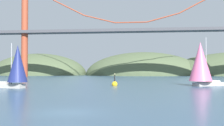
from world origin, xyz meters
name	(u,v)px	position (x,y,z in m)	size (l,w,h in m)	color
ground_plane	(67,113)	(0.00, 0.00, 0.00)	(360.00, 360.00, 0.00)	#385670
headland_center	(143,75)	(5.00, 135.00, 0.00)	(64.09, 44.00, 25.41)	#4C5B3D
headland_left	(39,75)	(-55.00, 135.00, 0.00)	(55.32, 44.00, 24.63)	#4C5B3D
suspension_bridge	(131,28)	(0.00, 95.00, 20.27)	(127.57, 6.00, 42.93)	#A34228
sailboat_pink_spinnaker	(201,63)	(16.30, 34.79, 4.40)	(8.13, 6.84, 9.37)	#B7B2A8
sailboat_navy_sail	(17,66)	(-15.95, 25.17, 3.79)	(6.81, 3.94, 7.67)	#B7B2A8
channel_buoy	(115,84)	(-0.16, 33.95, 0.37)	(1.10, 1.10, 2.64)	gold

